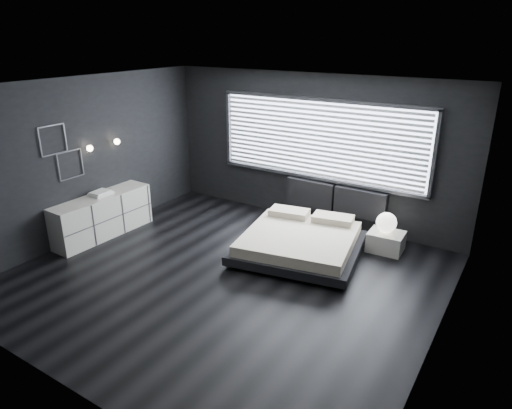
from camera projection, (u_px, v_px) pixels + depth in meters
The scene contains 12 objects.
room at pixel (224, 190), 6.41m from camera, with size 6.04×6.00×2.80m.
window at pixel (319, 140), 8.36m from camera, with size 4.14×0.09×1.52m.
headboard at pixel (335, 198), 8.49m from camera, with size 1.96×0.16×0.52m.
sconce_near at pixel (90, 148), 7.83m from camera, with size 0.18×0.11×0.11m.
sconce_far at pixel (117, 142), 8.30m from camera, with size 0.18×0.11×0.11m.
wall_art_upper at pixel (53, 140), 7.31m from camera, with size 0.01×0.48×0.48m.
wall_art_lower at pixel (71, 165), 7.68m from camera, with size 0.01×0.48×0.48m.
bed at pixel (300, 241), 7.54m from camera, with size 2.25×2.18×0.50m.
nightstand at pixel (386, 242), 7.68m from camera, with size 0.57×0.47×0.33m, color silver.
orb_lamp at pixel (386, 222), 7.59m from camera, with size 0.34×0.34×0.34m, color white.
dresser at pixel (102, 216), 8.20m from camera, with size 0.59×1.91×0.76m.
book_stack at pixel (101, 193), 8.09m from camera, with size 0.29×0.37×0.08m.
Camera 1 is at (3.64, -4.87, 3.49)m, focal length 32.00 mm.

